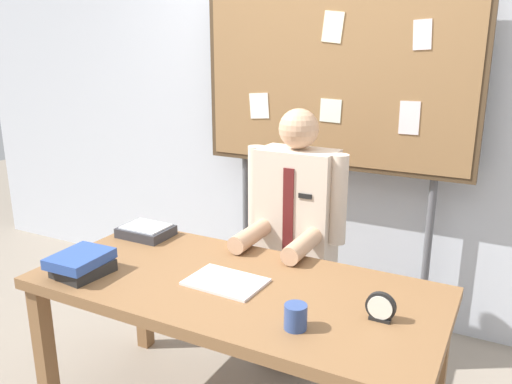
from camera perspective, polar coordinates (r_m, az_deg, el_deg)
back_wall at (r=3.26m, az=9.66°, el=9.56°), size 6.40×0.08×2.70m
desk at (r=2.26m, az=-2.39°, el=-11.89°), size 1.74×0.81×0.73m
person at (r=2.79m, az=4.35°, el=-6.27°), size 0.55×0.56×1.40m
bulletin_board at (r=3.06m, az=8.58°, el=12.33°), size 1.64×0.09×2.09m
book_stack at (r=2.40m, az=-18.70°, el=-7.50°), size 0.22×0.26×0.10m
open_notebook at (r=2.22m, az=-3.36°, el=-9.88°), size 0.33×0.24×0.01m
desk_clock at (r=1.97m, az=13.60°, el=-12.34°), size 0.11×0.04×0.11m
coffee_mug at (r=1.88m, az=4.40°, el=-13.58°), size 0.08×0.08×0.09m
paper_tray at (r=2.78m, az=-12.06°, el=-4.23°), size 0.26×0.20×0.06m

